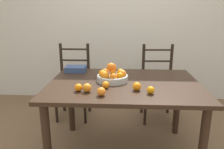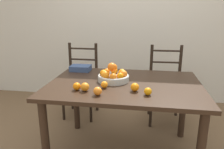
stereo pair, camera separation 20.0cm
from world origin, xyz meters
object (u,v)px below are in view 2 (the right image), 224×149
at_px(orange_loose_4, 148,91).
at_px(chair_left, 81,83).
at_px(orange_loose_3, 104,85).
at_px(book_stack, 81,68).
at_px(orange_loose_0, 85,87).
at_px(orange_loose_2, 98,91).
at_px(orange_loose_5, 77,86).
at_px(chair_right, 165,87).
at_px(orange_loose_1, 135,87).
at_px(fruit_bowl, 113,76).

height_order(orange_loose_4, chair_left, chair_left).
bearing_deg(orange_loose_3, book_stack, 125.27).
distance_m(orange_loose_0, book_stack, 0.67).
xyz_separation_m(orange_loose_0, orange_loose_2, (0.13, -0.08, -0.00)).
distance_m(orange_loose_5, chair_left, 1.18).
distance_m(orange_loose_3, chair_right, 1.22).
distance_m(orange_loose_0, orange_loose_5, 0.08).
distance_m(orange_loose_1, chair_left, 1.35).
xyz_separation_m(fruit_bowl, orange_loose_3, (-0.05, -0.21, -0.02)).
xyz_separation_m(orange_loose_1, book_stack, (-0.65, 0.57, -0.01)).
distance_m(orange_loose_2, chair_left, 1.32).
bearing_deg(book_stack, orange_loose_3, -54.73).
bearing_deg(orange_loose_3, orange_loose_0, -145.79).
bearing_deg(fruit_bowl, book_stack, 142.71).
height_order(orange_loose_2, chair_left, chair_left).
height_order(orange_loose_5, chair_left, chair_left).
distance_m(orange_loose_4, chair_right, 1.19).
distance_m(orange_loose_5, chair_right, 1.42).
height_order(fruit_bowl, orange_loose_0, fruit_bowl).
bearing_deg(orange_loose_0, orange_loose_5, 170.97).
distance_m(orange_loose_0, orange_loose_2, 0.15).
distance_m(orange_loose_0, orange_loose_3, 0.18).
relative_size(orange_loose_1, orange_loose_4, 1.14).
relative_size(orange_loose_3, orange_loose_5, 0.93).
bearing_deg(book_stack, chair_right, 24.96).
bearing_deg(book_stack, fruit_bowl, -37.29).
relative_size(orange_loose_3, chair_right, 0.06).
bearing_deg(orange_loose_0, orange_loose_2, -31.33).
xyz_separation_m(orange_loose_4, orange_loose_5, (-0.60, 0.03, 0.00)).
xyz_separation_m(orange_loose_1, orange_loose_4, (0.11, -0.07, -0.00)).
distance_m(orange_loose_3, orange_loose_4, 0.40).
xyz_separation_m(orange_loose_1, orange_loose_2, (-0.29, -0.14, -0.00)).
distance_m(orange_loose_0, chair_left, 1.21).
relative_size(fruit_bowl, orange_loose_4, 4.80).
distance_m(orange_loose_2, orange_loose_4, 0.40).
relative_size(orange_loose_5, chair_right, 0.07).
relative_size(fruit_bowl, orange_loose_5, 4.55).
relative_size(orange_loose_1, book_stack, 0.32).
bearing_deg(orange_loose_4, chair_left, 129.10).
bearing_deg(orange_loose_3, chair_right, 58.05).
xyz_separation_m(fruit_bowl, orange_loose_1, (0.22, -0.25, -0.02)).
xyz_separation_m(orange_loose_2, chair_left, (-0.50, 1.18, -0.34)).
height_order(orange_loose_2, book_stack, orange_loose_2).
xyz_separation_m(orange_loose_3, chair_left, (-0.53, 1.00, -0.33)).
relative_size(orange_loose_5, book_stack, 0.30).
distance_m(orange_loose_1, book_stack, 0.86).
relative_size(orange_loose_1, orange_loose_3, 1.16).
xyz_separation_m(orange_loose_3, orange_loose_5, (-0.22, -0.09, 0.00)).
height_order(orange_loose_0, orange_loose_3, orange_loose_0).
bearing_deg(fruit_bowl, chair_left, 126.00).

